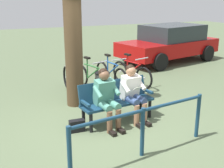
# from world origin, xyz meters

# --- Properties ---
(ground_plane) EXTENTS (40.00, 40.00, 0.00)m
(ground_plane) POSITION_xyz_m (0.00, 0.00, 0.00)
(ground_plane) COLOR #566647
(bench) EXTENTS (1.65, 0.67, 0.87)m
(bench) POSITION_xyz_m (-0.23, -0.28, 0.51)
(bench) COLOR navy
(bench) RESTS_ON ground
(person_reading) EXTENTS (0.52, 0.80, 1.20)m
(person_reading) POSITION_xyz_m (-0.57, -0.15, 0.66)
(person_reading) COLOR white
(person_reading) RESTS_ON ground
(person_companion) EXTENTS (0.52, 0.80, 1.20)m
(person_companion) POSITION_xyz_m (0.07, -0.08, 0.66)
(person_companion) COLOR #4C8C7A
(person_companion) RESTS_ON ground
(handbag) EXTENTS (0.31, 0.16, 0.24)m
(handbag) POSITION_xyz_m (0.70, -0.09, 0.12)
(handbag) COLOR black
(handbag) RESTS_ON ground
(tree_trunk) EXTENTS (0.42, 0.42, 3.98)m
(tree_trunk) POSITION_xyz_m (0.28, -1.55, 1.99)
(tree_trunk) COLOR #4C3823
(tree_trunk) RESTS_ON ground
(litter_bin) EXTENTS (0.38, 0.38, 0.74)m
(litter_bin) POSITION_xyz_m (-0.43, -1.52, 0.37)
(litter_bin) COLOR slate
(litter_bin) RESTS_ON ground
(bicycle_green) EXTENTS (0.60, 1.63, 0.94)m
(bicycle_green) POSITION_xyz_m (-1.72, -2.40, 0.36)
(bicycle_green) COLOR black
(bicycle_green) RESTS_ON ground
(bicycle_red) EXTENTS (0.48, 1.67, 0.94)m
(bicycle_red) POSITION_xyz_m (-1.12, -2.56, 0.36)
(bicycle_red) COLOR black
(bicycle_red) RESTS_ON ground
(bicycle_purple) EXTENTS (0.61, 1.63, 0.94)m
(bicycle_purple) POSITION_xyz_m (-0.47, -2.44, 0.36)
(bicycle_purple) COLOR black
(bicycle_purple) RESTS_ON ground
(bicycle_orange) EXTENTS (0.48, 1.68, 0.94)m
(bicycle_orange) POSITION_xyz_m (0.14, -2.41, 0.36)
(bicycle_orange) COLOR black
(bicycle_orange) RESTS_ON ground
(railing_fence) EXTENTS (2.64, 0.41, 0.85)m
(railing_fence) POSITION_xyz_m (-0.02, 1.22, 0.58)
(railing_fence) COLOR navy
(railing_fence) RESTS_ON ground
(parked_car) EXTENTS (4.49, 2.70, 1.47)m
(parked_car) POSITION_xyz_m (-4.69, -4.77, 0.77)
(parked_car) COLOR #A50C0C
(parked_car) RESTS_ON ground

